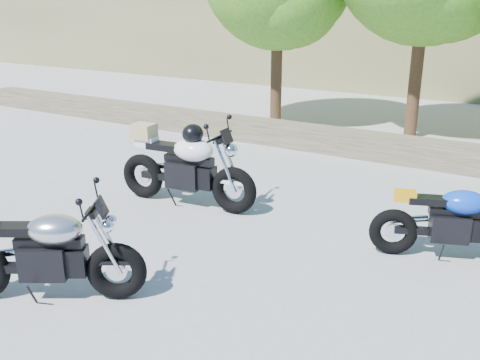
# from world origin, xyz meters

# --- Properties ---
(ground) EXTENTS (90.00, 90.00, 0.00)m
(ground) POSITION_xyz_m (0.00, 0.00, 0.00)
(ground) COLOR #939398
(ground) RESTS_ON ground
(stone_wall) EXTENTS (22.00, 0.55, 0.50)m
(stone_wall) POSITION_xyz_m (0.00, 5.50, 0.25)
(stone_wall) COLOR #4E4334
(stone_wall) RESTS_ON ground
(silver_bike) EXTENTS (1.86, 1.21, 1.04)m
(silver_bike) POSITION_xyz_m (-0.61, -1.51, 0.51)
(silver_bike) COLOR black
(silver_bike) RESTS_ON ground
(white_bike) EXTENTS (2.34, 0.74, 1.29)m
(white_bike) POSITION_xyz_m (-1.05, 1.45, 0.63)
(white_bike) COLOR black
(white_bike) RESTS_ON ground
(blue_bike) EXTENTS (1.85, 0.88, 0.97)m
(blue_bike) POSITION_xyz_m (2.80, 1.66, 0.47)
(blue_bike) COLOR black
(blue_bike) RESTS_ON ground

